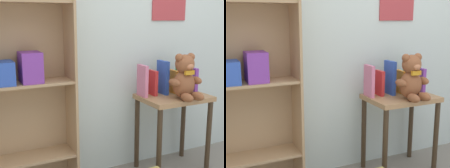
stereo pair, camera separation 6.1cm
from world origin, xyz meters
TOP-DOWN VIEW (x-y plane):
  - wall_back at (0.00, 1.37)m, footprint 4.80×0.07m
  - bookshelf_side at (-1.02, 1.23)m, footprint 0.74×0.25m
  - display_table at (0.17, 1.10)m, footprint 0.54×0.38m
  - teddy_bear at (0.18, 0.99)m, footprint 0.26×0.24m
  - book_standing_pink at (-0.07, 1.18)m, footprint 0.03×0.14m
  - book_standing_red at (0.02, 1.19)m, footprint 0.03×0.11m
  - book_standing_blue at (0.12, 1.19)m, footprint 0.03×0.14m
  - book_standing_orange at (0.21, 1.18)m, footprint 0.03×0.13m
  - book_standing_green at (0.31, 1.20)m, footprint 0.04×0.11m
  - book_standing_purple at (0.41, 1.18)m, footprint 0.04×0.14m

SIDE VIEW (x-z plane):
  - display_table at x=0.17m, z-range 0.19..0.82m
  - book_standing_orange at x=0.21m, z-range 0.63..0.82m
  - book_standing_purple at x=0.41m, z-range 0.63..0.83m
  - book_standing_red at x=0.02m, z-range 0.63..0.83m
  - book_standing_green at x=0.31m, z-range 0.63..0.86m
  - book_standing_pink at x=-0.07m, z-range 0.63..0.88m
  - book_standing_blue at x=0.12m, z-range 0.63..0.90m
  - teddy_bear at x=0.18m, z-range 0.62..0.96m
  - bookshelf_side at x=-1.02m, z-range 0.10..1.73m
  - wall_back at x=0.00m, z-range 0.00..2.50m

